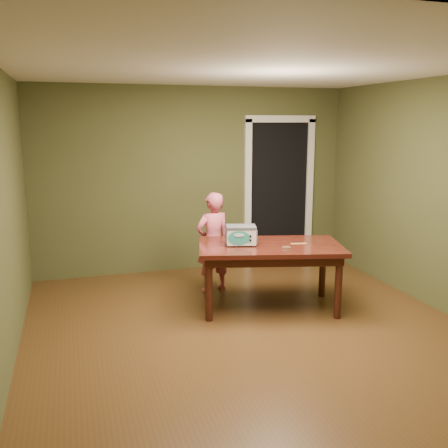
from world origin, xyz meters
The scene contains 8 objects.
floor centered at (0.00, 0.00, 0.00)m, with size 5.00×5.00×0.00m, color #503416.
room_shell centered at (0.00, 0.00, 1.71)m, with size 4.52×5.02×2.61m.
doorway centered at (1.30, 2.78, 1.06)m, with size 1.10×0.66×2.25m.
dining_table centered at (0.43, 0.68, 0.65)m, with size 1.77×1.27×0.75m.
toy_oven centered at (0.11, 0.77, 0.87)m, with size 0.39×0.31×0.22m.
baking_pan centered at (0.52, 0.45, 0.76)m, with size 0.10×0.10×0.02m.
spatula centered at (0.75, 0.61, 0.75)m, with size 0.18×0.03×0.01m, color tan.
child centered at (-0.03, 1.43, 0.63)m, with size 0.46×0.30×1.26m, color #D05569.
Camera 1 is at (-1.68, -4.38, 2.10)m, focal length 40.00 mm.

